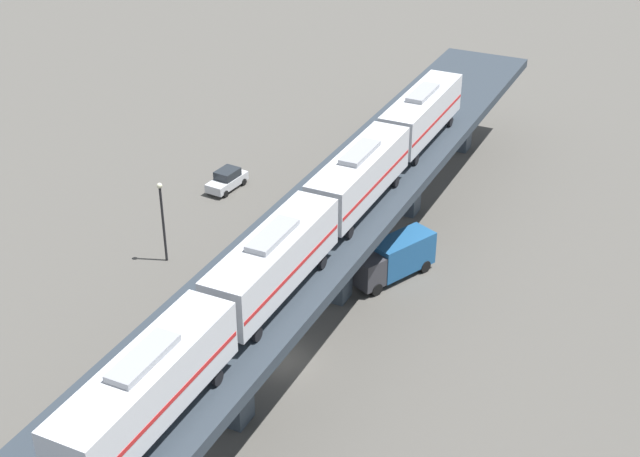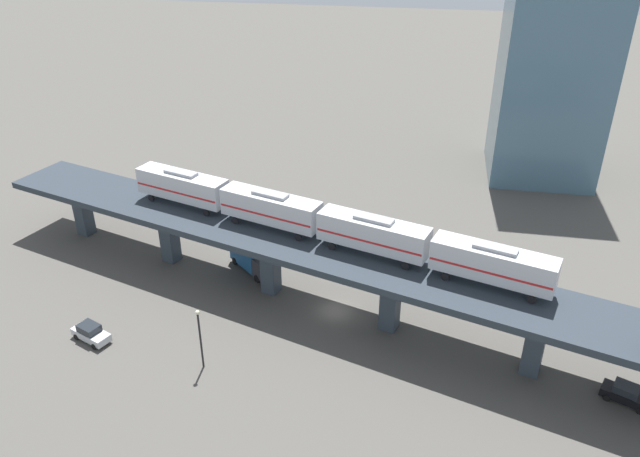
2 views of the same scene
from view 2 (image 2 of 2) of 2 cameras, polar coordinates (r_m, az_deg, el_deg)
The scene contains 8 objects.
ground_plane at distance 71.23m, azimuth 1.42°, elevation -7.52°, with size 400.00×400.00×0.00m, color #4C4944.
elevated_viaduct at distance 67.54m, azimuth 1.35°, elevation -2.93°, with size 35.59×90.29×7.76m.
subway_train at distance 67.80m, azimuth 0.00°, elevation 0.77°, with size 17.60×48.35×4.45m.
street_car_black at distance 66.16m, azimuth 26.20°, elevation -13.42°, with size 3.49×4.75×1.89m.
street_car_silver at distance 70.82m, azimuth -20.24°, elevation -8.93°, with size 3.36×4.75×1.89m.
delivery_truck at distance 77.77m, azimuth -6.25°, elevation -2.68°, with size 6.49×6.86×3.20m.
street_lamp at distance 62.37m, azimuth -10.92°, elevation -9.47°, with size 0.44×0.44×6.94m.
office_tower at distance 105.59m, azimuth 20.66°, elevation 13.85°, with size 16.00×16.00×36.00m.
Camera 2 is at (56.62, 8.68, 42.33)m, focal length 35.00 mm.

